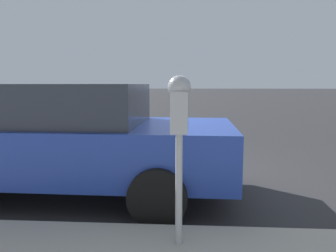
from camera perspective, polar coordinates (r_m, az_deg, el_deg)
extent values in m
plane|color=#2B2B2D|center=(5.47, -2.66, -8.77)|extent=(220.00, 220.00, 0.00)
cylinder|color=gray|center=(2.80, 1.90, -10.89)|extent=(0.06, 0.06, 0.96)
cube|color=gray|center=(2.67, 1.95, 2.42)|extent=(0.20, 0.14, 0.34)
sphere|color=gray|center=(2.66, 1.97, 6.78)|extent=(0.19, 0.19, 0.19)
cube|color=gold|center=(2.78, 2.02, 1.74)|extent=(0.01, 0.11, 0.12)
cube|color=black|center=(2.77, 2.03, 4.18)|extent=(0.01, 0.10, 0.08)
cube|color=navy|center=(4.70, -18.23, -3.59)|extent=(1.93, 4.68, 0.67)
cube|color=#232833|center=(4.71, -20.61, 3.65)|extent=(1.67, 2.63, 0.53)
cylinder|color=black|center=(5.32, 0.49, -5.66)|extent=(0.23, 0.64, 0.64)
cylinder|color=black|center=(3.56, -1.82, -12.29)|extent=(0.23, 0.64, 0.64)
cylinder|color=black|center=(6.23, -27.08, -4.54)|extent=(0.23, 0.64, 0.64)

